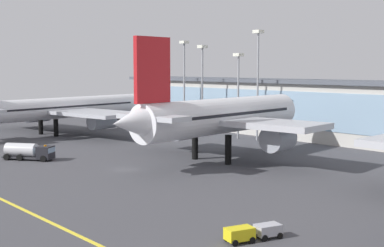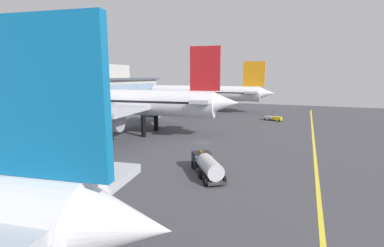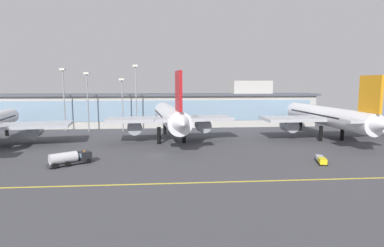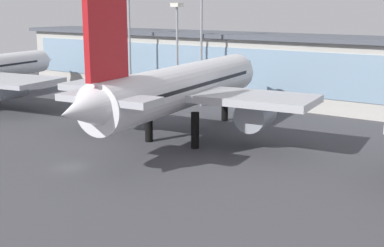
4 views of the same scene
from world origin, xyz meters
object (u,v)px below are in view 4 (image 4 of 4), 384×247
at_px(apron_light_mast_centre, 129,28).
at_px(apron_light_mast_far_east, 201,22).
at_px(apron_light_mast_west, 104,23).
at_px(apron_light_mast_east, 177,37).
at_px(airliner_near_right, 181,88).

xyz_separation_m(apron_light_mast_centre, apron_light_mast_far_east, (17.16, 0.61, 1.51)).
distance_m(apron_light_mast_west, apron_light_mast_east, 21.35).
bearing_deg(apron_light_mast_centre, apron_light_mast_far_east, 2.05).
height_order(apron_light_mast_west, apron_light_mast_east, apron_light_mast_west).
bearing_deg(apron_light_mast_west, apron_light_mast_centre, -11.59).
xyz_separation_m(apron_light_mast_west, apron_light_mast_far_east, (25.96, -1.19, 0.72)).
xyz_separation_m(apron_light_mast_west, apron_light_mast_centre, (8.80, -1.80, -0.79)).
bearing_deg(airliner_near_right, apron_light_mast_far_east, 21.08).
relative_size(apron_light_mast_centre, apron_light_mast_east, 1.11).
distance_m(apron_light_mast_west, apron_light_mast_centre, 9.02).
distance_m(airliner_near_right, apron_light_mast_far_east, 27.19).
height_order(apron_light_mast_east, apron_light_mast_far_east, apron_light_mast_far_east).
bearing_deg(apron_light_mast_centre, airliner_near_right, -37.41).
relative_size(airliner_near_right, apron_light_mast_far_east, 2.01).
bearing_deg(airliner_near_right, apron_light_mast_west, 50.95).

